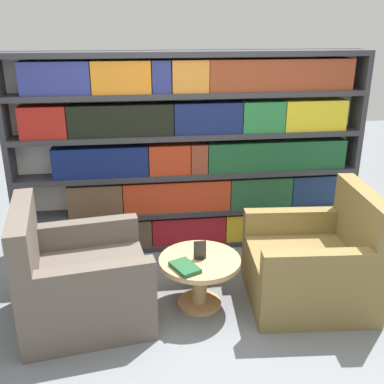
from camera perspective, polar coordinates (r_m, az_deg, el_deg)
name	(u,v)px	position (r m, az deg, el deg)	size (l,w,h in m)	color
ground_plane	(213,327)	(3.54, 2.69, -16.77)	(14.00, 14.00, 0.00)	slate
bookshelf	(193,155)	(4.36, 0.09, 4.75)	(3.37, 0.30, 1.92)	silver
armchair_left	(79,282)	(3.57, -14.14, -11.03)	(1.05, 1.00, 0.94)	brown
armchair_right	(314,265)	(3.81, 15.23, -8.99)	(1.00, 0.95, 0.94)	olive
coffee_table	(200,272)	(3.61, 0.99, -10.11)	(0.64, 0.64, 0.42)	tan
table_sign	(200,251)	(3.52, 1.01, -7.54)	(0.10, 0.06, 0.15)	black
stray_book	(185,267)	(3.40, -0.90, -9.54)	(0.24, 0.28, 0.03)	#1E512D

